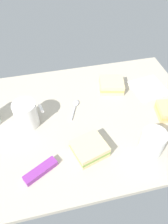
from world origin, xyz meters
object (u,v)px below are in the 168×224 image
at_px(paper_napkin, 148,88).
at_px(spoon, 75,106).
at_px(coffee_mug_milky, 26,114).
at_px(sandwich_main, 90,149).
at_px(sandwich_side, 112,85).
at_px(snack_bar, 41,171).
at_px(coffee_mug_black, 152,143).

bearing_deg(paper_napkin, spoon, 6.75).
relative_size(coffee_mug_milky, sandwich_main, 0.84).
bearing_deg(spoon, sandwich_side, -157.49).
xyz_separation_m(coffee_mug_milky, snack_bar, (-0.03, 0.21, -0.04)).
distance_m(sandwich_main, snack_bar, 0.17).
height_order(coffee_mug_milky, sandwich_side, coffee_mug_milky).
xyz_separation_m(coffee_mug_milky, sandwich_main, (-0.19, 0.17, -0.03)).
height_order(sandwich_side, paper_napkin, sandwich_side).
relative_size(coffee_mug_black, sandwich_main, 0.79).
xyz_separation_m(coffee_mug_milky, spoon, (-0.19, -0.05, -0.05)).
bearing_deg(coffee_mug_milky, sandwich_side, -161.96).
relative_size(sandwich_main, snack_bar, 1.12).
bearing_deg(coffee_mug_milky, spoon, -166.39).
distance_m(sandwich_side, paper_napkin, 0.17).
bearing_deg(sandwich_main, snack_bar, 12.12).
bearing_deg(sandwich_main, spoon, -88.82).
distance_m(snack_bar, paper_napkin, 0.58).
height_order(coffee_mug_black, sandwich_main, coffee_mug_black).
distance_m(sandwich_main, paper_napkin, 0.42).
height_order(coffee_mug_black, snack_bar, coffee_mug_black).
xyz_separation_m(spoon, snack_bar, (0.16, 0.26, 0.01)).
bearing_deg(coffee_mug_milky, coffee_mug_black, 151.06).
xyz_separation_m(sandwich_main, snack_bar, (0.17, 0.04, -0.01)).
bearing_deg(coffee_mug_milky, sandwich_main, 137.64).
xyz_separation_m(sandwich_main, spoon, (0.00, -0.22, -0.02)).
bearing_deg(snack_bar, sandwich_side, -164.01).
bearing_deg(sandwich_main, sandwich_side, -120.36).
xyz_separation_m(coffee_mug_milky, sandwich_side, (-0.36, -0.12, -0.03)).
relative_size(sandwich_main, spoon, 1.15).
bearing_deg(coffee_mug_milky, snack_bar, 97.05).
xyz_separation_m(coffee_mug_black, sandwich_side, (0.03, -0.33, -0.03)).
distance_m(sandwich_main, spoon, 0.22).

